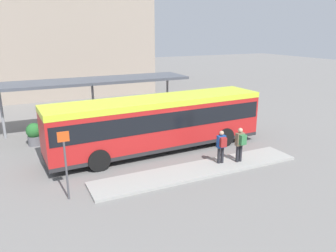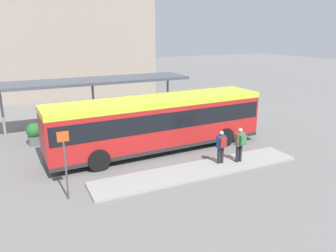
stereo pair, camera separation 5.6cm
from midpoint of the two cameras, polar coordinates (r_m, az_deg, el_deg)
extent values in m
plane|color=slate|center=(18.30, -1.61, -4.24)|extent=(120.00, 120.00, 0.00)
cube|color=#9E9E99|center=(15.75, 5.47, -7.61)|extent=(10.40, 1.80, 0.12)
cube|color=red|center=(17.79, -1.65, 0.77)|extent=(12.03, 2.91, 2.62)
cube|color=#C6DB33|center=(17.51, -1.68, 4.42)|extent=(12.06, 2.94, 0.30)
cube|color=black|center=(17.70, -1.66, 1.75)|extent=(11.80, 2.94, 0.92)
cube|color=black|center=(20.94, 13.16, 3.61)|extent=(0.17, 2.25, 1.01)
cube|color=#28282B|center=(18.15, -1.62, -2.91)|extent=(12.05, 2.93, 0.20)
cylinder|color=black|center=(20.86, 6.11, -0.16)|extent=(1.09, 0.32, 1.08)
cylinder|color=black|center=(19.05, 10.02, -1.93)|extent=(1.09, 0.32, 1.08)
cylinder|color=black|center=(17.99, -13.97, -3.28)|extent=(1.09, 0.32, 1.08)
cylinder|color=black|center=(15.86, -11.86, -5.84)|extent=(1.09, 0.32, 1.08)
cylinder|color=#232328|center=(16.31, 8.93, -5.09)|extent=(0.15, 0.15, 0.81)
cylinder|color=#232328|center=(16.39, 9.50, -5.01)|extent=(0.15, 0.15, 0.81)
cube|color=#194799|center=(16.11, 9.33, -2.70)|extent=(0.43, 0.27, 0.61)
cube|color=maroon|center=(15.93, 9.67, -2.83)|extent=(0.33, 0.24, 0.46)
sphere|color=tan|center=(15.97, 9.40, -1.22)|extent=(0.22, 0.22, 0.22)
cylinder|color=#232328|center=(16.63, 12.07, -4.76)|extent=(0.16, 0.16, 0.85)
cylinder|color=#232328|center=(16.75, 12.58, -4.64)|extent=(0.16, 0.16, 0.85)
cube|color=#7A664C|center=(16.44, 12.48, -2.27)|extent=(0.44, 0.25, 0.64)
cube|color=#337542|center=(16.28, 12.99, -2.37)|extent=(0.33, 0.22, 0.49)
sphere|color=tan|center=(16.31, 12.58, -0.74)|extent=(0.23, 0.23, 0.23)
torus|color=black|center=(24.82, 12.67, 1.71)|extent=(0.09, 0.67, 0.67)
torus|color=black|center=(25.54, 11.53, 2.19)|extent=(0.09, 0.67, 0.67)
cylinder|color=black|center=(25.12, 12.12, 2.43)|extent=(0.08, 0.71, 0.04)
cylinder|color=black|center=(25.27, 11.91, 2.40)|extent=(0.04, 0.04, 0.33)
cube|color=black|center=(25.23, 11.93, 2.76)|extent=(0.08, 0.18, 0.04)
cylinder|color=black|center=(24.82, 12.60, 2.42)|extent=(0.48, 0.06, 0.03)
torus|color=black|center=(26.23, 10.53, 2.71)|extent=(0.11, 0.75, 0.75)
torus|color=black|center=(25.39, 11.72, 2.19)|extent=(0.11, 0.75, 0.75)
cylinder|color=gold|center=(25.75, 11.15, 2.98)|extent=(0.10, 0.80, 0.04)
cylinder|color=gold|center=(25.62, 11.36, 2.76)|extent=(0.04, 0.04, 0.37)
cube|color=black|center=(25.58, 11.38, 3.16)|extent=(0.08, 0.18, 0.04)
cylinder|color=gold|center=(26.07, 10.69, 3.37)|extent=(0.48, 0.07, 0.03)
torus|color=black|center=(26.77, 9.29, 3.03)|extent=(0.07, 0.74, 0.74)
torus|color=black|center=(25.96, 10.48, 2.55)|extent=(0.07, 0.74, 0.74)
cylinder|color=#287F3D|center=(26.31, 9.90, 3.30)|extent=(0.06, 0.78, 0.04)
cylinder|color=#287F3D|center=(26.18, 10.11, 3.09)|extent=(0.04, 0.04, 0.36)
cube|color=black|center=(26.14, 10.13, 3.48)|extent=(0.08, 0.18, 0.04)
cylinder|color=#287F3D|center=(26.62, 9.44, 3.67)|extent=(0.48, 0.05, 0.03)
cube|color=#4C515B|center=(22.49, -13.02, 7.66)|extent=(13.09, 2.99, 0.18)
cylinder|color=gray|center=(22.28, -26.81, 1.92)|extent=(0.16, 0.16, 3.11)
cylinder|color=gray|center=(24.56, 0.00, 4.89)|extent=(0.16, 0.16, 3.11)
cylinder|color=gray|center=(22.78, -12.76, 3.57)|extent=(0.16, 0.16, 3.11)
cylinder|color=slate|center=(20.56, -22.05, -2.33)|extent=(0.77, 0.77, 0.54)
sphere|color=#286B2D|center=(20.39, -22.23, -0.72)|extent=(0.88, 0.88, 0.88)
cylinder|color=slate|center=(21.73, -3.39, -0.20)|extent=(0.75, 0.75, 0.51)
sphere|color=#337F38|center=(21.57, -3.42, 1.28)|extent=(0.86, 0.86, 0.86)
cylinder|color=#4C4C51|center=(13.36, -17.21, -7.49)|extent=(0.08, 0.08, 2.40)
cube|color=#D84C19|center=(12.88, -17.73, -1.78)|extent=(0.44, 0.03, 0.40)
camera|label=1|loc=(0.03, -89.91, 0.03)|focal=35.00mm
camera|label=2|loc=(0.03, 90.09, -0.03)|focal=35.00mm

